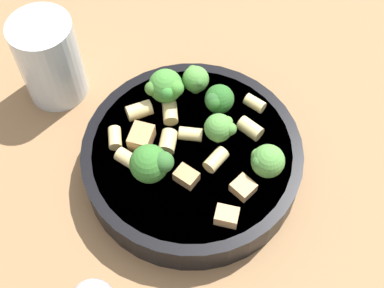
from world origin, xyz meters
TOP-DOWN VIEW (x-y plane):
  - ground_plane at (0.00, 0.00)m, footprint 2.00×2.00m
  - pasta_bowl at (0.00, 0.00)m, footprint 0.23×0.23m
  - broccoli_floret_0 at (-0.01, -0.07)m, footprint 0.03×0.03m
  - broccoli_floret_1 at (0.04, 0.03)m, footprint 0.04×0.04m
  - broccoli_floret_2 at (0.02, -0.06)m, footprint 0.04×0.04m
  - broccoli_floret_3 at (-0.03, -0.05)m, footprint 0.03×0.03m
  - broccoli_floret_4 at (-0.03, -0.01)m, footprint 0.03×0.03m
  - broccoli_floret_5 at (-0.07, 0.03)m, footprint 0.03×0.03m
  - rigatoni_0 at (0.02, -0.04)m, footprint 0.02×0.02m
  - rigatoni_1 at (0.08, -0.02)m, footprint 0.01×0.02m
  - rigatoni_2 at (-0.02, 0.02)m, footprint 0.03×0.03m
  - rigatoni_3 at (0.05, -0.05)m, footprint 0.03×0.02m
  - rigatoni_4 at (0.02, -0.01)m, footprint 0.02×0.03m
  - rigatoni_5 at (-0.00, -0.01)m, footprint 0.03×0.02m
  - rigatoni_6 at (0.07, 0.01)m, footprint 0.03×0.03m
  - rigatoni_7 at (-0.07, -0.05)m, footprint 0.02×0.02m
  - rigatoni_8 at (-0.06, -0.01)m, footprint 0.03×0.03m
  - chicken_chunk_0 at (0.01, 0.03)m, footprint 0.03×0.03m
  - chicken_chunk_1 at (-0.02, 0.08)m, footprint 0.03×0.02m
  - chicken_chunk_2 at (0.05, -0.01)m, footprint 0.03×0.03m
  - chicken_chunk_3 at (-0.04, 0.05)m, footprint 0.03×0.03m
  - drinking_glass at (0.15, -0.13)m, footprint 0.07×0.07m

SIDE VIEW (x-z plane):
  - ground_plane at x=0.00m, z-range 0.00..0.00m
  - pasta_bowl at x=0.00m, z-range 0.00..0.04m
  - drinking_glass at x=0.15m, z-range -0.01..0.10m
  - chicken_chunk_3 at x=-0.04m, z-range 0.04..0.05m
  - chicken_chunk_0 at x=0.01m, z-range 0.04..0.05m
  - rigatoni_7 at x=-0.07m, z-range 0.04..0.05m
  - rigatoni_1 at x=0.08m, z-range 0.04..0.05m
  - rigatoni_5 at x=0.00m, z-range 0.04..0.06m
  - chicken_chunk_1 at x=-0.02m, z-range 0.04..0.06m
  - rigatoni_2 at x=-0.02m, z-range 0.04..0.06m
  - rigatoni_6 at x=0.07m, z-range 0.04..0.06m
  - rigatoni_0 at x=0.02m, z-range 0.04..0.06m
  - rigatoni_8 at x=-0.06m, z-range 0.04..0.06m
  - rigatoni_3 at x=0.05m, z-range 0.04..0.06m
  - rigatoni_4 at x=0.02m, z-range 0.04..0.06m
  - chicken_chunk_2 at x=0.05m, z-range 0.04..0.06m
  - broccoli_floret_0 at x=-0.01m, z-range 0.04..0.08m
  - broccoli_floret_3 at x=-0.03m, z-range 0.04..0.08m
  - broccoli_floret_5 at x=-0.07m, z-range 0.04..0.08m
  - broccoli_floret_4 at x=-0.03m, z-range 0.04..0.08m
  - broccoli_floret_1 at x=0.04m, z-range 0.04..0.09m
  - broccoli_floret_2 at x=0.02m, z-range 0.05..0.09m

